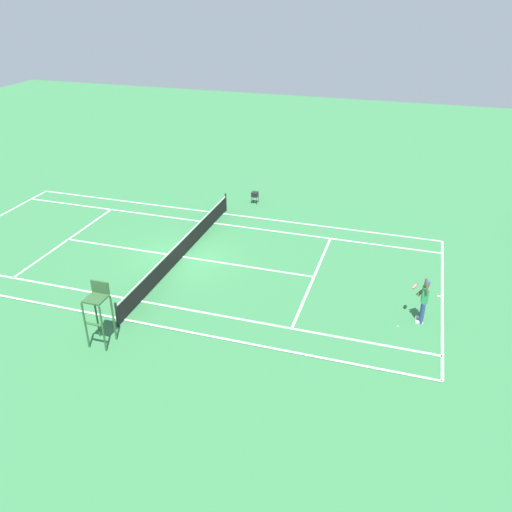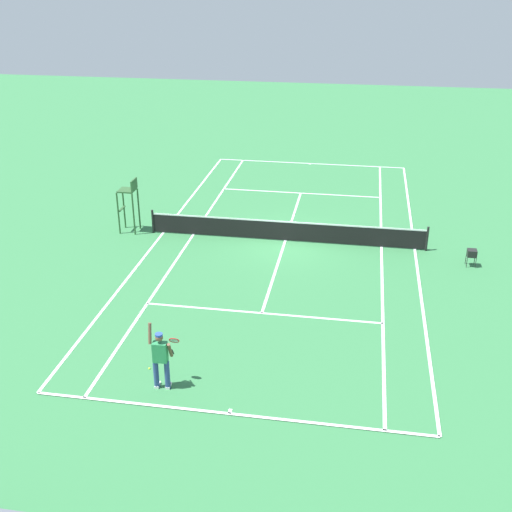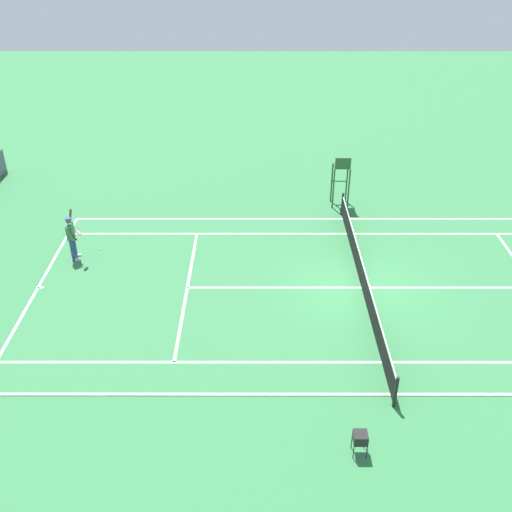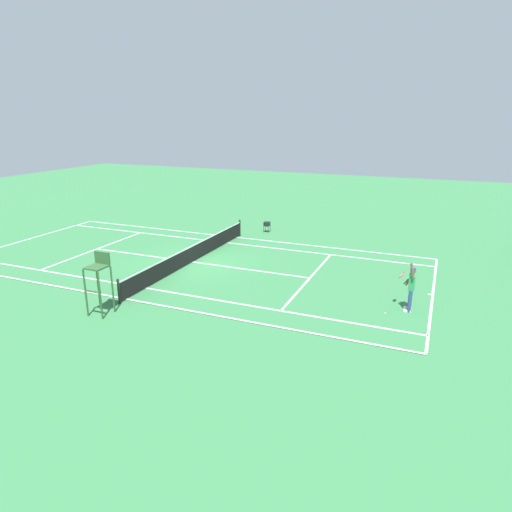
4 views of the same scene
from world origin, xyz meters
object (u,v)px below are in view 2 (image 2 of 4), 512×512
at_px(umpire_chair, 129,198).
at_px(ball_hopper, 472,253).
at_px(tennis_player, 161,359).
at_px(tennis_ball, 149,369).

distance_m(umpire_chair, ball_hopper, 14.63).
distance_m(tennis_player, tennis_ball, 1.43).
bearing_deg(tennis_ball, umpire_chair, -67.74).
bearing_deg(tennis_player, umpire_chair, -66.25).
relative_size(umpire_chair, ball_hopper, 3.49).
distance_m(tennis_ball, ball_hopper, 13.74).
distance_m(tennis_player, ball_hopper, 13.80).
height_order(tennis_ball, umpire_chair, umpire_chair).
bearing_deg(tennis_player, tennis_ball, -50.35).
height_order(umpire_chair, ball_hopper, umpire_chair).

